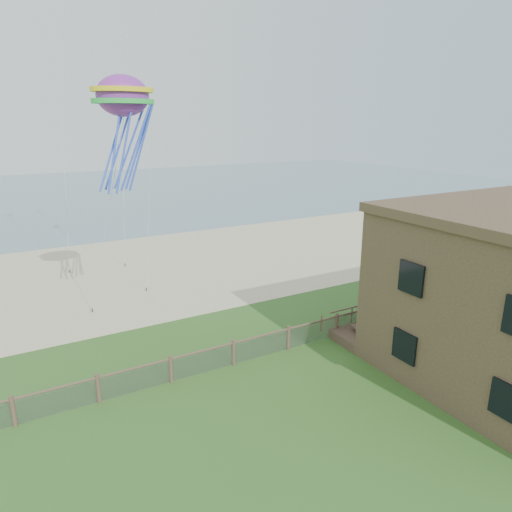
# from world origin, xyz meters

# --- Properties ---
(ground) EXTENTS (160.00, 160.00, 0.00)m
(ground) POSITION_xyz_m (0.00, 0.00, 0.00)
(ground) COLOR #33591E
(ground) RESTS_ON ground
(sand_beach) EXTENTS (72.00, 20.00, 0.02)m
(sand_beach) POSITION_xyz_m (0.00, 22.00, 0.00)
(sand_beach) COLOR #C7B890
(sand_beach) RESTS_ON ground
(ocean) EXTENTS (160.00, 68.00, 0.02)m
(ocean) POSITION_xyz_m (0.00, 66.00, 0.00)
(ocean) COLOR slate
(ocean) RESTS_ON ground
(chainlink_fence) EXTENTS (36.20, 0.20, 1.25)m
(chainlink_fence) POSITION_xyz_m (0.00, 6.00, 0.55)
(chainlink_fence) COLOR #493529
(chainlink_fence) RESTS_ON ground
(motel_deck) EXTENTS (15.00, 2.00, 0.50)m
(motel_deck) POSITION_xyz_m (13.00, 5.00, 0.25)
(motel_deck) COLOR brown
(motel_deck) RESTS_ON ground
(picnic_table) EXTENTS (1.95, 1.61, 0.73)m
(picnic_table) POSITION_xyz_m (7.27, 5.00, 0.36)
(picnic_table) COLOR brown
(picnic_table) RESTS_ON ground
(octopus_kite) EXTENTS (3.54, 2.99, 6.19)m
(octopus_kite) POSITION_xyz_m (-2.52, 12.50, 10.39)
(octopus_kite) COLOR #E82456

